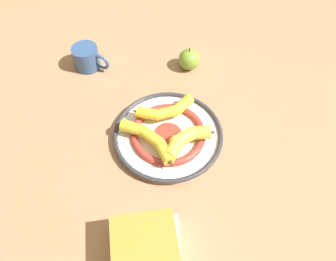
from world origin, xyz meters
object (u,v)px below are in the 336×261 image
(banana_a, at_px, (187,139))
(apple, at_px, (189,59))
(book_stack, at_px, (149,257))
(banana_b, at_px, (150,139))
(banana_c, at_px, (165,111))
(decorative_bowl, at_px, (168,135))
(coffee_mug, at_px, (87,57))

(banana_a, bearing_deg, apple, -126.20)
(book_stack, distance_m, apple, 0.65)
(banana_a, distance_m, apple, 0.33)
(banana_a, bearing_deg, banana_b, -32.88)
(apple, bearing_deg, book_stack, 5.15)
(banana_a, height_order, banana_c, banana_a)
(decorative_bowl, bearing_deg, book_stack, 8.15)
(banana_c, distance_m, coffee_mug, 0.35)
(banana_a, height_order, apple, apple)
(coffee_mug, relative_size, apple, 1.57)
(decorative_bowl, distance_m, coffee_mug, 0.40)
(banana_a, bearing_deg, book_stack, 40.15)
(banana_b, bearing_deg, decorative_bowl, -100.90)
(decorative_bowl, relative_size, banana_b, 1.66)
(banana_c, xyz_separation_m, book_stack, (0.40, 0.07, -0.00))
(book_stack, relative_size, coffee_mug, 1.72)
(book_stack, bearing_deg, banana_a, 150.42)
(banana_c, distance_m, apple, 0.24)
(decorative_bowl, height_order, banana_b, banana_b)
(banana_b, bearing_deg, apple, -68.38)
(coffee_mug, height_order, apple, apple)
(banana_a, distance_m, book_stack, 0.32)
(banana_a, xyz_separation_m, banana_b, (0.03, -0.10, -0.00))
(coffee_mug, xyz_separation_m, apple, (-0.09, 0.33, -0.00))
(decorative_bowl, xyz_separation_m, banana_c, (-0.06, -0.02, 0.03))
(banana_b, distance_m, banana_c, 0.11)
(banana_b, height_order, banana_c, same)
(banana_a, bearing_deg, coffee_mug, -79.03)
(apple, bearing_deg, banana_b, -4.71)
(apple, bearing_deg, decorative_bowl, 1.67)
(banana_a, xyz_separation_m, book_stack, (0.32, -0.01, -0.01))
(apple, bearing_deg, banana_a, 11.89)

